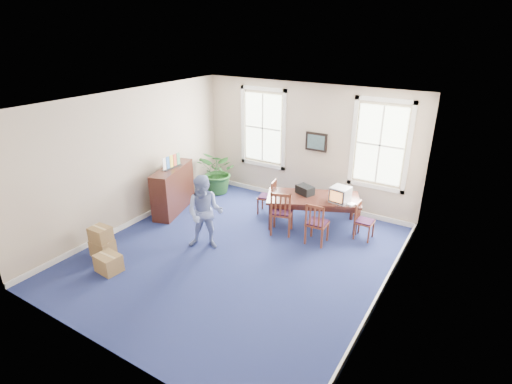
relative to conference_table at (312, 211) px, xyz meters
The scene contains 25 objects.
floor 2.27m from the conference_table, 110.12° to the right, with size 6.50×6.50×0.00m, color navy.
ceiling 3.61m from the conference_table, 110.12° to the right, with size 6.50×6.50×0.00m, color white.
wall_back 1.85m from the conference_table, 123.92° to the left, with size 6.50×6.50×0.00m, color #BAA48D.
wall_front 5.55m from the conference_table, 98.19° to the right, with size 6.50×6.50×0.00m, color #BAA48D.
wall_left 4.49m from the conference_table, 150.84° to the right, with size 6.50×6.50×0.00m, color #BAA48D.
wall_right 3.30m from the conference_table, 43.34° to the right, with size 6.50×6.50×0.00m, color #BAA48D.
baseboard_back 1.39m from the conference_table, 124.63° to the left, with size 6.00×0.04×0.12m, color white.
baseboard_left 4.30m from the conference_table, 150.65° to the right, with size 0.04×6.50×0.12m, color white.
baseboard_right 3.06m from the conference_table, 43.73° to the right, with size 0.04×6.50×0.12m, color white.
window_left 2.81m from the conference_table, 151.46° to the left, with size 1.40×0.12×2.20m, color white, non-canonical shape.
window_right 2.21m from the conference_table, 44.93° to the left, with size 1.40×0.12×2.20m, color white, non-canonical shape.
wall_picture 1.82m from the conference_table, 113.24° to the left, with size 0.58×0.06×0.48m, color black, non-canonical shape.
conference_table is the anchor object (origin of this frame).
crt_tv 0.85m from the conference_table, ahead, with size 0.40×0.44×0.36m, color #B7B7BC, non-canonical shape.
game_console 1.01m from the conference_table, ahead, with size 0.14×0.17×0.04m, color white.
equipment_bag 0.54m from the conference_table, 168.69° to the left, with size 0.42×0.27×0.21m, color black.
chair_near_left 0.88m from the conference_table, 120.96° to the right, with size 0.48×0.48×1.08m, color brown, non-canonical shape.
chair_near_right 0.87m from the conference_table, 59.04° to the right, with size 0.44×0.44×0.99m, color brown, non-canonical shape.
chair_end_left 1.28m from the conference_table, behind, with size 0.41×0.41×0.90m, color brown, non-canonical shape.
chair_end_right 1.28m from the conference_table, ahead, with size 0.38×0.38×0.86m, color brown, non-canonical shape.
man 2.70m from the conference_table, 124.92° to the right, with size 0.81×0.62×1.65m, color #7788C0.
credenza 3.61m from the conference_table, 161.56° to the right, with size 0.46×1.61×1.26m, color #401C15.
brochure_rack 3.73m from the conference_table, 161.45° to the right, with size 0.14×0.78×0.34m, color #99999E, non-canonical shape.
potted_plant 3.14m from the conference_table, behind, with size 1.15×1.00×1.28m, color #235721.
cardboard_boxes 4.62m from the conference_table, 130.58° to the right, with size 1.19×1.19×0.68m, color olive, non-canonical shape.
Camera 1 is at (4.18, -6.00, 4.52)m, focal length 28.00 mm.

